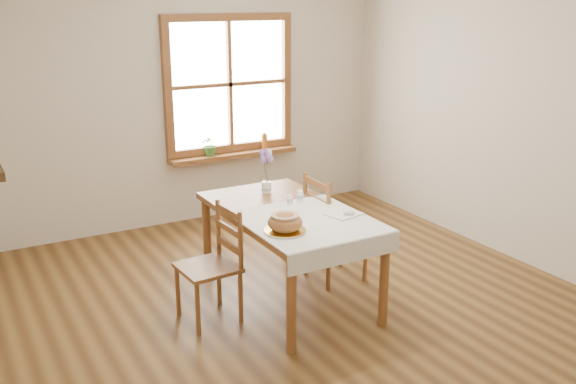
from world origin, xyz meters
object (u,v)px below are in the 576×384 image
at_px(dining_table, 288,221).
at_px(chair_right, 336,227).
at_px(flower_vase, 267,188).
at_px(chair_left, 208,266).
at_px(bread_plate, 285,231).

distance_m(dining_table, chair_right, 0.60).
bearing_deg(flower_vase, dining_table, -97.58).
bearing_deg(flower_vase, chair_left, -146.34).
relative_size(bread_plate, flower_vase, 3.11).
relative_size(chair_right, bread_plate, 3.22).
xyz_separation_m(dining_table, bread_plate, (-0.27, -0.43, 0.10)).
bearing_deg(chair_right, dining_table, 104.79).
bearing_deg(dining_table, bread_plate, -121.71).
bearing_deg(flower_vase, bread_plate, -109.83).
height_order(chair_left, bread_plate, chair_left).
distance_m(chair_left, chair_right, 1.25).
relative_size(dining_table, bread_plate, 5.54).
height_order(chair_right, flower_vase, chair_right).
relative_size(chair_left, bread_plate, 3.03).
distance_m(chair_right, flower_vase, 0.68).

